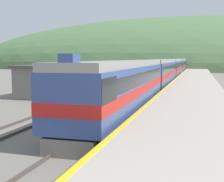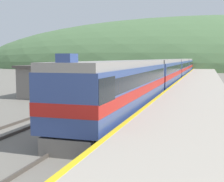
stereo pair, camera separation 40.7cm
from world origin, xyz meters
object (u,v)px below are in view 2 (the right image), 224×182
(express_train_lead_car, at_px, (123,87))
(carriage_third, at_px, (178,68))
(carriage_second, at_px, (164,73))
(carriage_fourth, at_px, (185,66))

(express_train_lead_car, height_order, carriage_third, express_train_lead_car)
(carriage_third, bearing_deg, express_train_lead_car, -90.00)
(carriage_second, bearing_deg, carriage_third, 90.00)
(express_train_lead_car, distance_m, carriage_third, 41.96)
(carriage_fourth, bearing_deg, carriage_third, -90.00)
(express_train_lead_car, bearing_deg, carriage_second, 90.00)
(express_train_lead_car, bearing_deg, carriage_third, 90.00)
(express_train_lead_car, distance_m, carriage_second, 20.84)
(express_train_lead_car, xyz_separation_m, carriage_third, (0.00, 41.96, -0.01))
(express_train_lead_car, relative_size, carriage_second, 0.95)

